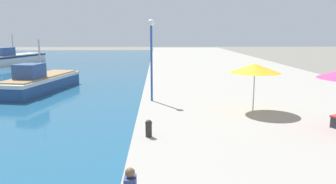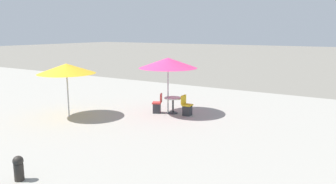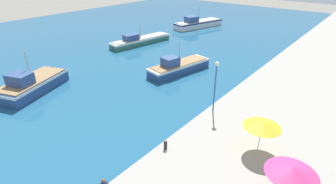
{
  "view_description": "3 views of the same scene",
  "coord_description": "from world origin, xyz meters",
  "px_view_note": "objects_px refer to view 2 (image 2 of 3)",
  "views": [
    {
      "loc": [
        0.97,
        0.17,
        4.53
      ],
      "look_at": [
        1.5,
        16.85,
        1.45
      ],
      "focal_mm": 35.0,
      "sensor_mm": 36.0,
      "label": 1
    },
    {
      "loc": [
        -3.99,
        4.65,
        4.38
      ],
      "look_at": [
        8.49,
        12.4,
        1.65
      ],
      "focal_mm": 35.0,
      "sensor_mm": 36.0,
      "label": 2
    },
    {
      "loc": [
        9.86,
        0.72,
        12.4
      ],
      "look_at": [
        -4.0,
        18.0,
        1.25
      ],
      "focal_mm": 28.0,
      "sensor_mm": 36.0,
      "label": 3
    }
  ],
  "objects_px": {
    "cafe_umbrella_pink": "(168,63)",
    "cafe_table": "(173,102)",
    "cafe_chair_left": "(187,108)",
    "cafe_chair_right": "(157,106)",
    "mooring_bollard": "(19,167)",
    "cafe_umbrella_white": "(66,69)"
  },
  "relations": [
    {
      "from": "cafe_umbrella_pink",
      "to": "cafe_chair_left",
      "type": "relative_size",
      "value": 2.91
    },
    {
      "from": "mooring_bollard",
      "to": "cafe_chair_left",
      "type": "bearing_deg",
      "value": -3.45
    },
    {
      "from": "cafe_chair_left",
      "to": "cafe_chair_right",
      "type": "bearing_deg",
      "value": -76.93
    },
    {
      "from": "cafe_table",
      "to": "cafe_chair_right",
      "type": "height_order",
      "value": "cafe_chair_right"
    },
    {
      "from": "cafe_umbrella_pink",
      "to": "cafe_umbrella_white",
      "type": "relative_size",
      "value": 1.06
    },
    {
      "from": "cafe_umbrella_pink",
      "to": "cafe_chair_left",
      "type": "xyz_separation_m",
      "value": [
        0.12,
        -0.92,
        -2.01
      ]
    },
    {
      "from": "cafe_chair_right",
      "to": "cafe_table",
      "type": "bearing_deg",
      "value": -90.0
    },
    {
      "from": "cafe_umbrella_white",
      "to": "cafe_chair_right",
      "type": "relative_size",
      "value": 2.75
    },
    {
      "from": "cafe_chair_right",
      "to": "mooring_bollard",
      "type": "height_order",
      "value": "cafe_chair_right"
    },
    {
      "from": "cafe_table",
      "to": "cafe_chair_left",
      "type": "relative_size",
      "value": 0.88
    },
    {
      "from": "cafe_umbrella_pink",
      "to": "cafe_chair_right",
      "type": "xyz_separation_m",
      "value": [
        -0.21,
        0.45,
        -2.01
      ]
    },
    {
      "from": "cafe_umbrella_pink",
      "to": "mooring_bollard",
      "type": "xyz_separation_m",
      "value": [
        -7.87,
        -0.44,
        -1.98
      ]
    },
    {
      "from": "cafe_umbrella_pink",
      "to": "cafe_table",
      "type": "distance_m",
      "value": 1.81
    },
    {
      "from": "cafe_umbrella_pink",
      "to": "mooring_bollard",
      "type": "distance_m",
      "value": 8.13
    },
    {
      "from": "cafe_chair_left",
      "to": "cafe_umbrella_white",
      "type": "bearing_deg",
      "value": -56.59
    },
    {
      "from": "cafe_chair_left",
      "to": "mooring_bollard",
      "type": "relative_size",
      "value": 1.39
    },
    {
      "from": "cafe_umbrella_white",
      "to": "cafe_table",
      "type": "distance_m",
      "value": 4.94
    },
    {
      "from": "cafe_umbrella_pink",
      "to": "cafe_chair_right",
      "type": "distance_m",
      "value": 2.07
    },
    {
      "from": "cafe_umbrella_pink",
      "to": "cafe_chair_right",
      "type": "relative_size",
      "value": 2.91
    },
    {
      "from": "cafe_table",
      "to": "cafe_chair_left",
      "type": "distance_m",
      "value": 0.75
    },
    {
      "from": "cafe_chair_left",
      "to": "mooring_bollard",
      "type": "xyz_separation_m",
      "value": [
        -7.99,
        0.48,
        0.02
      ]
    },
    {
      "from": "cafe_table",
      "to": "cafe_chair_right",
      "type": "xyz_separation_m",
      "value": [
        -0.32,
        0.65,
        -0.21
      ]
    }
  ]
}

